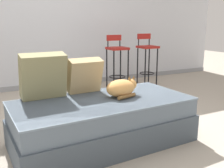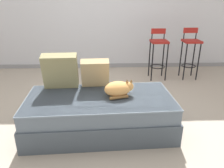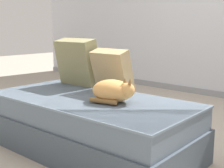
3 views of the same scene
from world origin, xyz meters
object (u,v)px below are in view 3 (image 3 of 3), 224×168
at_px(cat, 113,91).
at_px(couch, 90,124).
at_px(throw_pillow_middle, 112,70).
at_px(throw_pillow_corner, 78,62).

bearing_deg(cat, couch, -171.62).
height_order(couch, cat, cat).
bearing_deg(throw_pillow_middle, couch, -79.68).
relative_size(throw_pillow_corner, throw_pillow_middle, 1.21).
relative_size(couch, throw_pillow_corner, 3.95).
height_order(couch, throw_pillow_corner, throw_pillow_corner).
bearing_deg(couch, throw_pillow_middle, 100.32).
distance_m(couch, throw_pillow_corner, 0.73).
xyz_separation_m(throw_pillow_corner, cat, (0.72, -0.27, -0.14)).
height_order(throw_pillow_corner, cat, throw_pillow_corner).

